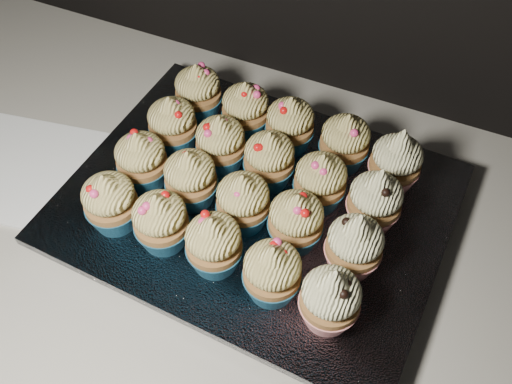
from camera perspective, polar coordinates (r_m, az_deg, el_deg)
cabinet at (r=1.18m, az=-10.02°, el=-13.55°), size 2.40×0.60×0.86m
worktop at (r=0.80m, az=-14.44°, el=0.16°), size 2.44×0.64×0.04m
napkin at (r=0.83m, az=-22.01°, el=2.06°), size 0.21×0.21×0.00m
baking_tray at (r=0.71m, az=0.00°, el=-1.93°), size 0.43×0.34×0.02m
foil_lining at (r=0.70m, az=0.00°, el=-1.11°), size 0.47×0.37×0.01m
cupcake_0 at (r=0.67m, az=-14.35°, el=-0.95°), size 0.06×0.06×0.08m
cupcake_1 at (r=0.64m, az=-9.50°, el=-2.87°), size 0.06×0.06×0.08m
cupcake_2 at (r=0.62m, az=-4.24°, el=-5.19°), size 0.06×0.06×0.08m
cupcake_3 at (r=0.60m, az=1.64°, el=-8.01°), size 0.06×0.06×0.08m
cupcake_4 at (r=0.58m, az=7.45°, el=-10.50°), size 0.06×0.06×0.10m
cupcake_5 at (r=0.70m, az=-11.37°, el=3.14°), size 0.06×0.06×0.08m
cupcake_6 at (r=0.67m, az=-6.55°, el=1.36°), size 0.06×0.06×0.08m
cupcake_7 at (r=0.65m, az=-1.30°, el=-0.98°), size 0.06×0.06×0.08m
cupcake_8 at (r=0.63m, az=4.00°, el=-2.90°), size 0.06×0.06×0.08m
cupcake_9 at (r=0.62m, az=9.82°, el=-5.22°), size 0.06×0.06×0.10m
cupcake_10 at (r=0.74m, az=-8.34°, el=6.70°), size 0.06×0.06×0.08m
cupcake_11 at (r=0.71m, az=-3.56°, el=4.86°), size 0.06×0.06×0.08m
cupcake_12 at (r=0.69m, az=1.32°, el=3.28°), size 0.06×0.06×0.08m
cupcake_13 at (r=0.67m, az=6.44°, el=1.08°), size 0.06×0.06×0.08m
cupcake_14 at (r=0.66m, az=11.80°, el=-0.83°), size 0.06×0.06×0.10m
cupcake_15 at (r=0.78m, az=-5.79°, el=9.93°), size 0.06×0.06×0.08m
cupcake_16 at (r=0.75m, az=-1.05°, el=8.23°), size 0.06×0.06×0.08m
cupcake_17 at (r=0.73m, az=3.41°, el=6.75°), size 0.06×0.06×0.08m
cupcake_18 at (r=0.71m, az=8.86°, el=4.96°), size 0.06×0.06×0.08m
cupcake_19 at (r=0.70m, az=13.81°, el=2.99°), size 0.06×0.06×0.10m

